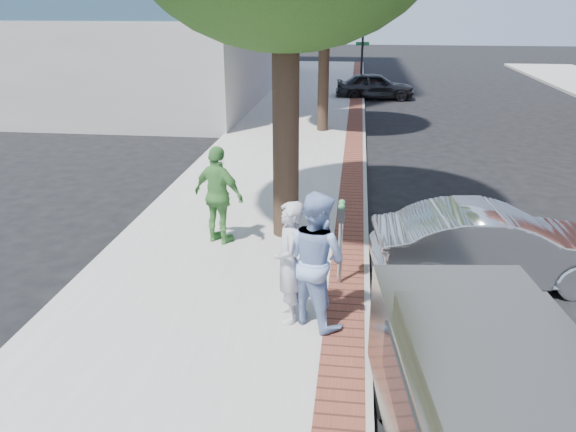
% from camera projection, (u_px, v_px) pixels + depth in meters
% --- Properties ---
extents(ground, '(120.00, 120.00, 0.00)m').
position_uv_depth(ground, '(306.00, 284.00, 9.85)').
color(ground, black).
rests_on(ground, ground).
extents(sidewalk, '(5.00, 60.00, 0.15)m').
position_uv_depth(sidewalk, '(282.00, 159.00, 17.41)').
color(sidewalk, '#9E9991').
rests_on(sidewalk, ground).
extents(brick_strip, '(0.60, 60.00, 0.01)m').
position_uv_depth(brick_strip, '(353.00, 159.00, 17.13)').
color(brick_strip, brown).
rests_on(brick_strip, sidewalk).
extents(curb, '(0.10, 60.00, 0.15)m').
position_uv_depth(curb, '(364.00, 161.00, 17.12)').
color(curb, gray).
rests_on(curb, ground).
extents(office_base, '(18.20, 22.20, 4.00)m').
position_uv_depth(office_base, '(109.00, 53.00, 31.01)').
color(office_base, gray).
rests_on(office_base, ground).
extents(signal_near, '(0.70, 0.15, 3.80)m').
position_uv_depth(signal_near, '(362.00, 51.00, 29.34)').
color(signal_near, black).
rests_on(signal_near, ground).
extents(parking_meter, '(0.12, 0.32, 1.47)m').
position_uv_depth(parking_meter, '(341.00, 225.00, 9.19)').
color(parking_meter, gray).
rests_on(parking_meter, sidewalk).
extents(person_gray, '(0.56, 0.75, 1.86)m').
position_uv_depth(person_gray, '(289.00, 262.00, 8.16)').
color(person_gray, '#B2B1B7').
rests_on(person_gray, sidewalk).
extents(person_officer, '(1.26, 1.22, 2.04)m').
position_uv_depth(person_officer, '(316.00, 259.00, 8.07)').
color(person_officer, '#8EAADC').
rests_on(person_officer, sidewalk).
extents(person_green, '(1.23, 0.92, 1.95)m').
position_uv_depth(person_green, '(219.00, 195.00, 10.87)').
color(person_green, '#4E9644').
rests_on(person_green, sidewalk).
extents(sedan_silver, '(4.26, 1.86, 1.36)m').
position_uv_depth(sedan_silver, '(493.00, 246.00, 9.70)').
color(sedan_silver, '#B8BBC0').
rests_on(sedan_silver, ground).
extents(bg_car, '(4.00, 1.80, 1.34)m').
position_uv_depth(bg_car, '(375.00, 86.00, 28.34)').
color(bg_car, black).
rests_on(bg_car, ground).
extents(van, '(2.32, 4.89, 1.75)m').
position_uv_depth(van, '(498.00, 429.00, 5.16)').
color(van, gray).
rests_on(van, ground).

